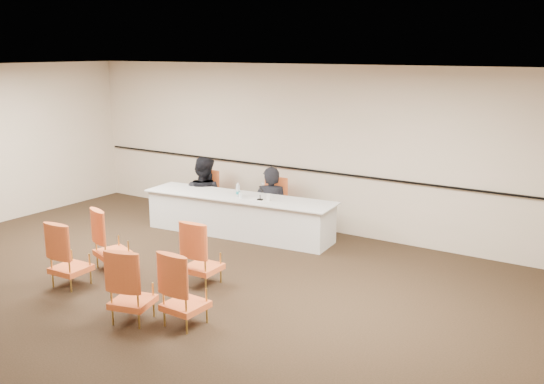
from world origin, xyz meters
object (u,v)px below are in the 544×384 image
at_px(panel_table, 239,215).
at_px(drinking_glass, 241,195).
at_px(panelist_main_chair, 271,205).
at_px(coffee_cup, 268,197).
at_px(aud_chair_front_mid, 202,252).
at_px(water_bottle, 238,190).
at_px(panelist_second_chair, 204,196).
at_px(microphone, 260,192).
at_px(panelist_main, 271,213).
at_px(aud_chair_front_left, 112,239).
at_px(aud_chair_back_left, 70,253).
at_px(aud_chair_back_mid, 132,284).
at_px(aud_chair_back_right, 185,288).
at_px(panelist_second, 204,202).

bearing_deg(panel_table, drinking_glass, -48.16).
relative_size(panelist_main_chair, coffee_cup, 7.84).
bearing_deg(aud_chair_front_mid, water_bottle, 111.38).
height_order(panelist_second_chair, aud_chair_front_mid, same).
distance_m(microphone, aud_chair_front_mid, 2.24).
relative_size(panel_table, panelist_main, 2.04).
distance_m(microphone, aud_chair_front_left, 2.66).
xyz_separation_m(panelist_main_chair, coffee_cup, (0.32, -0.58, 0.30)).
bearing_deg(coffee_cup, aud_chair_back_left, -110.27).
height_order(aud_chair_front_left, aud_chair_back_mid, same).
xyz_separation_m(panelist_second_chair, microphone, (1.65, -0.47, 0.38)).
bearing_deg(panel_table, aud_chair_front_left, -109.15).
bearing_deg(drinking_glass, panelist_main, 74.47).
distance_m(panelist_main_chair, water_bottle, 0.77).
height_order(aud_chair_front_left, aud_chair_back_right, same).
bearing_deg(panelist_second, aud_chair_back_right, 119.43).
distance_m(panelist_main, drinking_glass, 0.84).
xyz_separation_m(water_bottle, coffee_cup, (0.63, 0.02, -0.06)).
bearing_deg(water_bottle, panelist_main_chair, 62.90).
bearing_deg(aud_chair_back_left, microphone, 68.83).
bearing_deg(aud_chair_back_mid, aud_chair_front_mid, 76.44).
bearing_deg(panelist_second_chair, water_bottle, -27.02).
bearing_deg(aud_chair_back_left, drinking_glass, 74.70).
distance_m(panelist_second_chair, microphone, 1.76).
xyz_separation_m(panelist_second, microphone, (1.65, -0.47, 0.50)).
bearing_deg(aud_chair_front_left, aud_chair_back_right, -1.66).
xyz_separation_m(panelist_second_chair, aud_chair_front_left, (0.57, -2.87, 0.00)).
bearing_deg(panelist_second, coffee_cup, 159.29).
bearing_deg(panelist_main_chair, aud_chair_front_mid, -82.36).
bearing_deg(water_bottle, aud_chair_back_left, -99.97).
bearing_deg(coffee_cup, aud_chair_back_mid, -84.06).
relative_size(coffee_cup, aud_chair_back_left, 0.13).
height_order(panelist_second, aud_chair_front_left, panelist_second).
bearing_deg(panelist_main_chair, aud_chair_back_mid, -86.19).
height_order(panel_table, panelist_main, panelist_main).
distance_m(panel_table, aud_chair_back_mid, 3.72).
bearing_deg(aud_chair_back_mid, panelist_main, 84.32).
distance_m(panelist_second, panelist_second_chair, 0.11).
distance_m(coffee_cup, aud_chair_front_left, 2.74).
height_order(panelist_main, microphone, panelist_main).
xyz_separation_m(water_bottle, aud_chair_front_mid, (0.96, -2.17, -0.36)).
bearing_deg(aud_chair_back_mid, aud_chair_front_left, 129.33).
xyz_separation_m(panelist_second, aud_chair_front_left, (0.57, -2.87, 0.11)).
height_order(water_bottle, coffee_cup, water_bottle).
distance_m(aud_chair_back_mid, aud_chair_back_right, 0.67).
bearing_deg(coffee_cup, aud_chair_front_mid, -81.35).
relative_size(drinking_glass, aud_chair_back_right, 0.11).
bearing_deg(panelist_second_chair, aud_chair_back_right, -59.09).
height_order(aud_chair_front_left, aud_chair_back_left, same).
relative_size(panelist_main, drinking_glass, 17.51).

